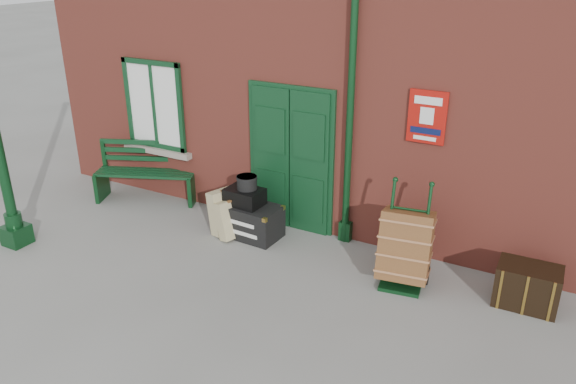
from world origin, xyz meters
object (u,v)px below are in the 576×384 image
Objects in this scene: houdini_trunk at (248,220)px; dark_trunk at (527,286)px; bench at (147,170)px; porter_trolley at (405,247)px.

dark_trunk reaches higher than houdini_trunk.
bench is 1.33× the size of porter_trolley.
dark_trunk is at bearing 3.57° from houdini_trunk.
porter_trolley is (2.50, -0.16, 0.27)m from houdini_trunk.
houdini_trunk is at bearing -31.12° from bench.
porter_trolley is at bearing -28.52° from bench.
bench is 6.28m from dark_trunk.
houdini_trunk is 0.75× the size of porter_trolley.
dark_trunk is at bearing -25.27° from bench.
houdini_trunk is 3.99m from dark_trunk.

